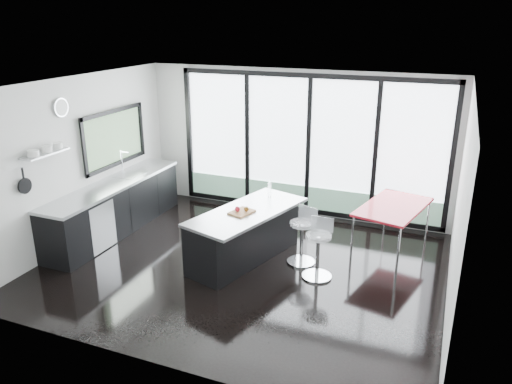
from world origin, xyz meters
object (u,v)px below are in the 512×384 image
at_px(bar_stool_near, 318,256).
at_px(bar_stool_far, 302,243).
at_px(island, 244,234).
at_px(red_table, 391,228).

height_order(bar_stool_near, bar_stool_far, bar_stool_near).
xyz_separation_m(island, bar_stool_far, (0.89, 0.20, -0.08)).
xyz_separation_m(island, bar_stool_near, (1.25, -0.16, -0.08)).
relative_size(bar_stool_far, red_table, 0.47).
xyz_separation_m(island, red_table, (2.13, 1.18, -0.03)).
relative_size(island, bar_stool_near, 3.19).
bearing_deg(island, bar_stool_far, 12.64).
height_order(bar_stool_near, red_table, red_table).
distance_m(island, red_table, 2.44).
bearing_deg(bar_stool_far, island, -149.88).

